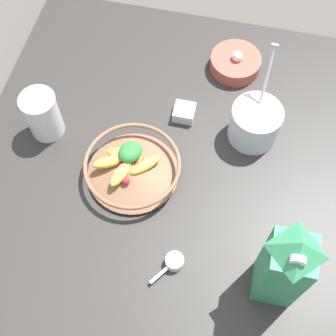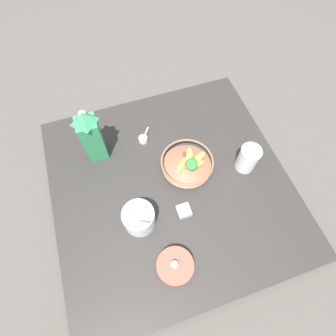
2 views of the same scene
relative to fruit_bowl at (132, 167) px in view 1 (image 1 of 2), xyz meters
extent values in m
plane|color=#4C4742|center=(0.10, 0.05, -0.08)|extent=(6.00, 6.00, 0.00)
cube|color=#2D2B28|center=(0.10, 0.05, -0.06)|extent=(1.00, 1.00, 0.04)
cylinder|color=brown|center=(0.00, 0.00, -0.03)|extent=(0.12, 0.12, 0.01)
cone|color=brown|center=(0.00, 0.00, 0.00)|extent=(0.22, 0.22, 0.04)
torus|color=brown|center=(0.00, 0.00, 0.01)|extent=(0.23, 0.23, 0.01)
ellipsoid|color=#EFD64C|center=(-0.02, -0.03, 0.01)|extent=(0.05, 0.08, 0.03)
ellipsoid|color=#EFD64C|center=(-0.03, 0.02, 0.01)|extent=(0.08, 0.03, 0.03)
ellipsoid|color=#EFD64C|center=(-0.05, 0.00, 0.01)|extent=(0.08, 0.06, 0.03)
ellipsoid|color=#EFD64C|center=(0.03, 0.01, 0.01)|extent=(0.07, 0.08, 0.03)
cylinder|color=orange|center=(0.01, 0.01, 0.01)|extent=(0.04, 0.04, 0.02)
sphere|color=red|center=(-0.03, 0.00, 0.01)|extent=(0.02, 0.02, 0.02)
sphere|color=red|center=(0.00, -0.04, 0.01)|extent=(0.02, 0.02, 0.02)
sphere|color=red|center=(0.01, 0.00, 0.01)|extent=(0.02, 0.02, 0.02)
sphere|color=red|center=(-0.05, 0.02, 0.01)|extent=(0.02, 0.02, 0.02)
ellipsoid|color=#2D7F38|center=(-0.01, 0.02, 0.03)|extent=(0.07, 0.08, 0.03)
cube|color=#338C59|center=(0.36, -0.20, 0.08)|extent=(0.08, 0.08, 0.23)
pyramid|color=#338C59|center=(0.36, -0.20, 0.22)|extent=(0.08, 0.08, 0.04)
cylinder|color=white|center=(0.36, -0.22, 0.22)|extent=(0.03, 0.01, 0.03)
cylinder|color=silver|center=(0.27, 0.17, 0.02)|extent=(0.12, 0.12, 0.10)
cylinder|color=white|center=(0.27, 0.17, 0.06)|extent=(0.11, 0.11, 0.02)
cylinder|color=silver|center=(0.27, 0.22, 0.11)|extent=(0.01, 0.10, 0.18)
ellipsoid|color=silver|center=(0.27, 0.27, 0.19)|extent=(0.02, 0.01, 0.01)
cylinder|color=white|center=(-0.24, 0.08, 0.03)|extent=(0.08, 0.08, 0.13)
torus|color=white|center=(-0.24, 0.08, 0.09)|extent=(0.09, 0.09, 0.01)
cube|color=silver|center=(0.09, 0.19, -0.02)|extent=(0.05, 0.05, 0.03)
cube|color=brown|center=(0.09, 0.19, -0.02)|extent=(0.04, 0.04, 0.02)
cylinder|color=white|center=(0.15, -0.20, -0.02)|extent=(0.04, 0.04, 0.03)
cylinder|color=white|center=(0.12, -0.23, -0.02)|extent=(0.04, 0.05, 0.01)
cylinder|color=#B24C3D|center=(0.19, 0.38, -0.01)|extent=(0.14, 0.14, 0.04)
sphere|color=silver|center=(0.19, 0.38, 0.02)|extent=(0.03, 0.03, 0.03)
camera|label=1|loc=(0.20, -0.49, 0.97)|focal=50.00mm
camera|label=2|loc=(0.26, 0.49, 1.00)|focal=28.00mm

